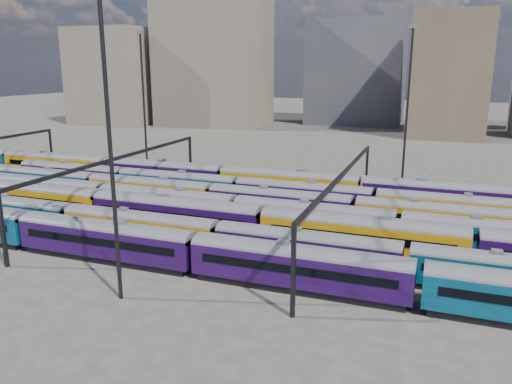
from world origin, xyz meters
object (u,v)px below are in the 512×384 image
(rake_0, at_px, (195,248))
(rake_2, at_px, (262,221))
(mast_2, at_px, (110,139))
(rake_1, at_px, (140,225))

(rake_0, xyz_separation_m, rake_2, (3.33, 10.00, 0.18))
(rake_0, xyz_separation_m, mast_2, (-3.75, -7.00, 11.31))
(rake_0, bearing_deg, mast_2, -118.17)
(rake_0, distance_m, rake_2, 10.54)
(rake_1, xyz_separation_m, mast_2, (5.72, -12.00, 11.51))
(rake_0, relative_size, mast_2, 4.81)
(rake_0, height_order, rake_1, rake_0)
(mast_2, bearing_deg, rake_1, 115.47)
(rake_0, xyz_separation_m, rake_1, (-9.47, 5.00, -0.19))
(rake_1, relative_size, rake_2, 0.73)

